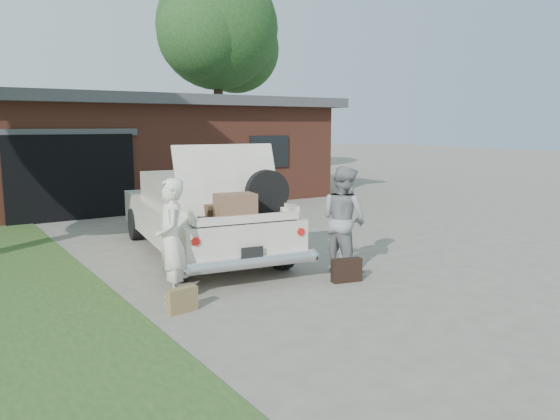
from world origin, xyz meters
TOP-DOWN VIEW (x-y plane):
  - ground at (0.00, 0.00)m, footprint 90.00×90.00m
  - house at (0.98, 11.47)m, footprint 12.80×7.80m
  - tree_right at (7.33, 16.71)m, footprint 6.44×5.60m
  - sedan at (-0.34, 2.82)m, footprint 2.79×5.52m
  - woman_left at (-1.93, 0.41)m, footprint 0.59×0.73m
  - woman_right at (1.06, 0.28)m, footprint 0.77×0.94m
  - suitcase_left at (-2.01, -0.09)m, footprint 0.44×0.20m
  - suitcase_right at (0.72, -0.21)m, footprint 0.50×0.27m

SIDE VIEW (x-z plane):
  - ground at x=0.00m, z-range 0.00..0.00m
  - suitcase_left at x=-2.01m, z-range 0.00..0.33m
  - suitcase_right at x=0.72m, z-range 0.00..0.37m
  - sedan at x=-0.34m, z-range -0.29..1.84m
  - woman_left at x=-1.93m, z-range 0.00..1.73m
  - woman_right at x=1.06m, z-range 0.00..1.77m
  - house at x=0.98m, z-range 0.02..3.32m
  - tree_right at x=7.33m, z-range 1.72..11.33m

